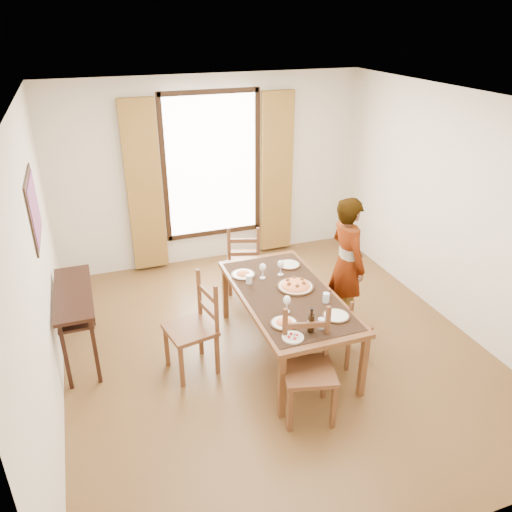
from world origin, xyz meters
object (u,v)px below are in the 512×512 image
object	(u,v)px
console_table	(74,301)
dining_table	(287,298)
man	(347,264)
pasta_platter	(296,284)

from	to	relation	value
console_table	dining_table	bearing A→B (deg)	-18.61
console_table	dining_table	size ratio (longest dim) A/B	0.62
console_table	man	size ratio (longest dim) A/B	0.74
dining_table	man	world-z (taller)	man
man	pasta_platter	size ratio (longest dim) A/B	4.04
pasta_platter	console_table	bearing A→B (deg)	164.04
man	pasta_platter	bearing A→B (deg)	104.49
console_table	pasta_platter	distance (m)	2.35
dining_table	console_table	bearing A→B (deg)	161.39
dining_table	man	bearing A→B (deg)	19.23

